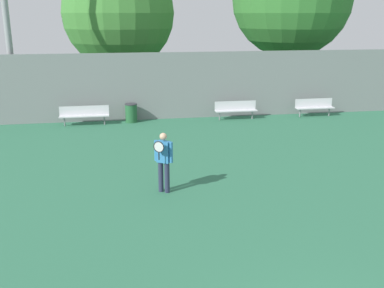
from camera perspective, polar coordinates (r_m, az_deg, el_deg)
tennis_player at (r=12.31m, az=-3.64°, el=-1.94°), size 0.53×0.51×1.70m
bench_courtside_near at (r=20.57m, az=-13.52°, el=3.79°), size 2.17×0.40×0.84m
bench_courtside_far at (r=21.22m, az=5.57°, el=4.54°), size 1.98×0.40×0.84m
bench_by_gate at (r=22.55m, az=15.27°, el=4.73°), size 1.87×0.40×0.84m
trash_bin at (r=20.73m, az=-7.73°, el=3.94°), size 0.56×0.56×0.86m
back_fence at (r=21.20m, az=-0.87°, el=7.43°), size 32.14×0.06×3.10m
tree_green_tall at (r=25.77m, az=-9.32°, el=16.09°), size 6.11×6.11×7.88m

